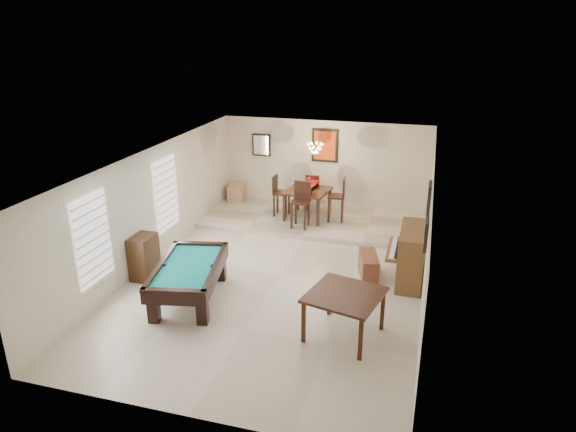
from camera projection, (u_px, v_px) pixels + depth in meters
The scene contains 26 objects.
ground_plane at pixel (281, 275), 11.20m from camera, with size 6.00×9.00×0.02m, color beige.
wall_back at pixel (325, 166), 14.80m from camera, with size 6.00×0.04×2.60m, color silver.
wall_front at pixel (182, 337), 6.68m from camera, with size 6.00×0.04×2.60m, color silver.
wall_left at pixel (152, 206), 11.50m from camera, with size 0.04×9.00×2.60m, color silver.
wall_right at pixel (428, 234), 9.98m from camera, with size 0.04×9.00×2.60m, color silver.
ceiling at pixel (280, 158), 10.28m from camera, with size 6.00×9.00×0.04m, color white.
dining_step at pixel (314, 221), 14.10m from camera, with size 6.00×2.50×0.12m, color beige.
window_left_front at pixel (92, 239), 9.47m from camera, with size 0.06×1.00×1.70m, color white.
window_left_rear at pixel (166, 194), 12.00m from camera, with size 0.06×1.00×1.70m, color white.
pool_table at pixel (189, 283), 10.08m from camera, with size 1.17×2.17×0.72m, color black, non-canonical shape.
square_table at pixel (344, 315), 8.87m from camera, with size 1.19×1.19×0.82m, color black, non-canonical shape.
upright_piano at pixel (405, 255), 10.75m from camera, with size 0.80×1.42×1.19m, color brown, non-canonical shape.
piano_bench at pixel (368, 266), 11.04m from camera, with size 0.35×0.90×0.50m, color brown.
apothecary_chest at pixel (144, 257), 10.92m from camera, with size 0.42×0.64×0.95m, color black.
dining_table at pixel (307, 202), 14.00m from camera, with size 1.11×1.11×0.92m, color black, non-canonical shape.
flower_vase at pixel (308, 181), 13.79m from camera, with size 0.15×0.15×0.26m, color red, non-canonical shape.
dining_chair_south at pixel (300, 205), 13.28m from camera, with size 0.45×0.45×1.21m, color black, non-canonical shape.
dining_chair_north at pixel (313, 191), 14.65m from camera, with size 0.39×0.39×1.05m, color black, non-canonical shape.
dining_chair_west at pixel (282, 196), 14.15m from camera, with size 0.42×0.42×1.13m, color black, non-canonical shape.
dining_chair_east at pixel (336, 200), 13.74m from camera, with size 0.44×0.44×1.19m, color black, non-canonical shape.
corner_bench at pixel (236, 192), 15.47m from camera, with size 0.44×0.55×0.49m, color tan.
chandelier at pixel (315, 144), 13.31m from camera, with size 0.44×0.44×0.60m, color #FFE5B2, non-canonical shape.
back_painting at pixel (325, 145), 14.55m from camera, with size 0.75×0.06×0.95m, color #D84C14.
back_mirror at pixel (261, 145), 15.07m from camera, with size 0.55×0.06×0.65m, color white.
right_picture_upper at pixel (429, 200), 10.05m from camera, with size 0.06×0.55×0.65m, color slate.
right_picture_lower at pixel (426, 234), 8.95m from camera, with size 0.06×0.45×0.55m, color gray.
Camera 1 is at (2.88, -9.62, 5.12)m, focal length 32.00 mm.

